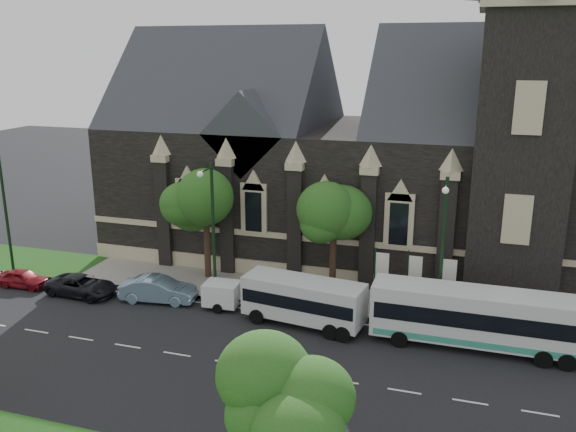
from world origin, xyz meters
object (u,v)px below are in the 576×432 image
at_px(street_lamp_far, 3,205).
at_px(street_lamp_mid, 212,225).
at_px(tree_walk_right, 338,208).
at_px(sedan, 158,289).
at_px(tree_park_east, 290,403).
at_px(tree_walk_left, 209,200).
at_px(car_far_black, 82,286).
at_px(box_trailer, 222,294).
at_px(street_lamp_near, 442,246).
at_px(banner_flag_center, 412,276).
at_px(banner_flag_right, 446,280).
at_px(car_far_red, 23,278).
at_px(banner_flag_left, 379,273).
at_px(shuttle_bus, 304,299).
at_px(tour_coach, 477,317).

bearing_deg(street_lamp_far, street_lamp_mid, 0.00).
height_order(tree_walk_right, sedan, tree_walk_right).
relative_size(tree_park_east, street_lamp_mid, 0.70).
xyz_separation_m(tree_walk_right, tree_walk_left, (-9.01, -0.01, -0.08)).
bearing_deg(car_far_black, box_trailer, -82.13).
bearing_deg(street_lamp_near, tree_park_east, -103.11).
bearing_deg(car_far_black, banner_flag_center, -77.43).
height_order(street_lamp_mid, banner_flag_right, street_lamp_mid).
xyz_separation_m(tree_walk_left, street_lamp_far, (-14.20, -3.61, -0.62)).
relative_size(box_trailer, car_far_red, 0.88).
distance_m(street_lamp_near, banner_flag_center, 3.74).
height_order(banner_flag_left, car_far_red, banner_flag_left).
distance_m(banner_flag_left, car_far_black, 19.44).
height_order(tree_park_east, street_lamp_far, street_lamp_far).
bearing_deg(street_lamp_near, box_trailer, -176.09).
distance_m(street_lamp_near, box_trailer, 13.73).
bearing_deg(street_lamp_mid, shuttle_bus, -13.85).
bearing_deg(banner_flag_center, box_trailer, -166.13).
height_order(tree_walk_right, car_far_red, tree_walk_right).
height_order(banner_flag_center, banner_flag_right, same).
bearing_deg(banner_flag_center, street_lamp_mid, -171.18).
relative_size(tree_walk_left, street_lamp_near, 0.85).
distance_m(street_lamp_far, sedan, 13.37).
bearing_deg(tree_walk_left, car_far_black, -142.08).
bearing_deg(banner_flag_right, street_lamp_mid, -172.40).
relative_size(tree_walk_right, car_far_red, 2.16).
bearing_deg(banner_flag_center, tree_park_east, -96.57).
distance_m(tree_walk_left, street_lamp_near, 16.22).
xyz_separation_m(street_lamp_mid, car_far_red, (-13.41, -1.76, -4.50)).
xyz_separation_m(banner_flag_center, car_far_black, (-21.01, -3.69, -1.72)).
height_order(street_lamp_far, banner_flag_right, street_lamp_far).
distance_m(tree_walk_right, tour_coach, 11.07).
xyz_separation_m(shuttle_bus, sedan, (-9.85, 0.44, -0.80)).
relative_size(street_lamp_far, tour_coach, 0.80).
bearing_deg(tour_coach, sedan, 178.83).
bearing_deg(tree_walk_left, banner_flag_center, -6.89).
relative_size(tree_park_east, tree_walk_left, 0.82).
bearing_deg(car_far_black, tour_coach, -86.86).
xyz_separation_m(street_lamp_mid, car_far_black, (-8.72, -1.79, -4.45)).
relative_size(tour_coach, car_far_black, 2.35).
height_order(tree_walk_left, banner_flag_center, tree_walk_left).
height_order(street_lamp_far, car_far_red, street_lamp_far).
relative_size(street_lamp_near, sedan, 1.85).
height_order(street_lamp_near, box_trailer, street_lamp_near).
height_order(street_lamp_near, banner_flag_right, street_lamp_near).
height_order(box_trailer, sedan, box_trailer).
bearing_deg(shuttle_bus, car_far_red, -171.78).
height_order(banner_flag_right, car_far_black, banner_flag_right).
height_order(banner_flag_center, shuttle_bus, banner_flag_center).
height_order(street_lamp_far, banner_flag_left, street_lamp_far).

